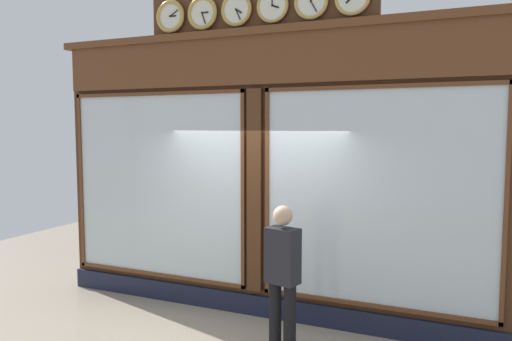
{
  "coord_description": "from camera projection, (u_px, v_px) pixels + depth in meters",
  "views": [
    {
      "loc": [
        -2.59,
        5.92,
        2.55
      ],
      "look_at": [
        0.0,
        0.0,
        1.97
      ],
      "focal_mm": 34.36,
      "sensor_mm": 36.0,
      "label": 1
    }
  ],
  "objects": [
    {
      "name": "pedestrian",
      "position": [
        283.0,
        273.0,
        5.43
      ],
      "size": [
        0.4,
        0.31,
        1.69
      ],
      "color": "black",
      "rests_on": "ground_plane"
    },
    {
      "name": "shop_facade",
      "position": [
        260.0,
        170.0,
        6.6
      ],
      "size": [
        6.32,
        0.42,
        4.38
      ],
      "color": "#4C2B16",
      "rests_on": "ground_plane"
    }
  ]
}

